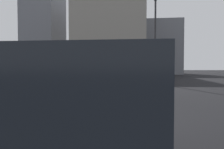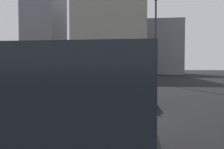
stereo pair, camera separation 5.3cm
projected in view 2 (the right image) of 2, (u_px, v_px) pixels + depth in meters
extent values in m
cube|color=black|center=(83.00, 104.00, 9.14)|extent=(160.00, 160.00, 0.20)
cube|color=maroon|center=(125.00, 77.00, 17.01)|extent=(4.20, 1.91, 0.72)
cube|color=#1E232B|center=(125.00, 69.00, 16.78)|extent=(1.92, 1.63, 0.67)
cylinder|color=black|center=(136.00, 80.00, 18.23)|extent=(0.65, 0.24, 0.64)
cylinder|color=black|center=(115.00, 80.00, 18.38)|extent=(0.65, 0.24, 0.64)
cylinder|color=black|center=(137.00, 82.00, 15.66)|extent=(0.65, 0.24, 0.64)
cylinder|color=black|center=(112.00, 82.00, 15.82)|extent=(0.65, 0.24, 0.64)
cube|color=red|center=(133.00, 77.00, 14.87)|extent=(0.04, 0.20, 0.11)
cube|color=red|center=(115.00, 77.00, 14.98)|extent=(0.04, 0.20, 0.11)
cube|color=#19606B|center=(123.00, 87.00, 9.67)|extent=(4.54, 1.95, 0.63)
cube|color=#1E232B|center=(123.00, 74.00, 9.42)|extent=(2.07, 1.64, 0.58)
cylinder|color=black|center=(141.00, 89.00, 10.99)|extent=(0.65, 0.24, 0.64)
cylinder|color=black|center=(107.00, 89.00, 11.13)|extent=(0.65, 0.24, 0.64)
cylinder|color=black|center=(145.00, 97.00, 8.22)|extent=(0.65, 0.24, 0.64)
cylinder|color=black|center=(100.00, 96.00, 8.37)|extent=(0.65, 0.24, 0.64)
cube|color=red|center=(140.00, 90.00, 7.37)|extent=(0.04, 0.20, 0.11)
cube|color=red|center=(103.00, 90.00, 7.47)|extent=(0.04, 0.20, 0.11)
cube|color=#1E232B|center=(49.00, 95.00, 1.76)|extent=(2.10, 1.58, 0.64)
cylinder|color=black|center=(148.00, 141.00, 3.36)|extent=(0.64, 0.22, 0.64)
cylinder|color=black|center=(40.00, 137.00, 3.57)|extent=(0.64, 0.22, 0.64)
cylinder|color=#2D2D30|center=(98.00, 67.00, 31.72)|extent=(0.11, 0.11, 2.77)
cube|color=black|center=(98.00, 55.00, 31.59)|extent=(0.23, 0.30, 0.90)
sphere|color=black|center=(97.00, 53.00, 31.47)|extent=(0.20, 0.20, 0.20)
sphere|color=orange|center=(98.00, 55.00, 31.48)|extent=(0.20, 0.20, 0.20)
sphere|color=black|center=(98.00, 57.00, 31.49)|extent=(0.20, 0.20, 0.20)
cylinder|color=#2D2D30|center=(144.00, 65.00, 31.42)|extent=(0.11, 0.11, 3.32)
cube|color=black|center=(144.00, 51.00, 31.28)|extent=(0.22, 0.29, 0.90)
sphere|color=black|center=(144.00, 49.00, 31.16)|extent=(0.20, 0.20, 0.20)
sphere|color=orange|center=(144.00, 51.00, 31.17)|extent=(0.20, 0.20, 0.20)
sphere|color=black|center=(144.00, 53.00, 31.18)|extent=(0.20, 0.20, 0.20)
cylinder|color=#2D2D30|center=(76.00, 67.00, 21.23)|extent=(0.11, 0.11, 2.87)
cube|color=black|center=(76.00, 48.00, 21.10)|extent=(0.21, 0.29, 0.90)
sphere|color=black|center=(75.00, 45.00, 20.98)|extent=(0.20, 0.20, 0.20)
sphere|color=orange|center=(75.00, 48.00, 20.99)|extent=(0.20, 0.20, 0.20)
sphere|color=black|center=(75.00, 51.00, 21.00)|extent=(0.20, 0.20, 0.20)
cylinder|color=#2D2D30|center=(156.00, 42.00, 18.55)|extent=(0.16, 0.16, 7.23)
cube|color=slate|center=(155.00, 49.00, 43.24)|extent=(9.16, 9.63, 10.29)
cube|color=gray|center=(113.00, 38.00, 38.43)|extent=(15.44, 11.39, 13.32)
cube|color=slate|center=(45.00, 31.00, 42.32)|extent=(8.18, 6.35, 17.24)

